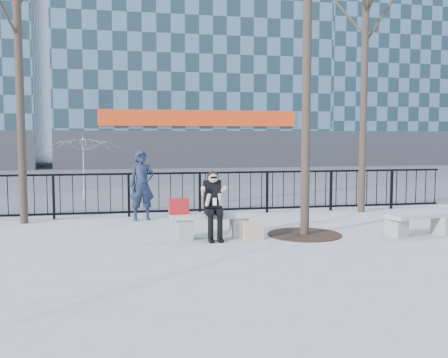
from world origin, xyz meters
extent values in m
plane|color=#969691|center=(0.00, 0.00, 0.00)|extent=(120.00, 120.00, 0.00)
cube|color=#474747|center=(0.00, 15.00, 0.00)|extent=(60.00, 23.00, 0.01)
cube|color=black|center=(0.00, 3.00, 1.08)|extent=(14.00, 0.05, 0.05)
cube|color=black|center=(0.00, 3.00, 0.12)|extent=(14.00, 0.05, 0.05)
cube|color=#2D2D30|center=(3.00, 21.96, 1.20)|extent=(18.00, 0.08, 2.40)
cube|color=#BB300C|center=(3.00, 21.90, 3.20)|extent=(12.60, 0.12, 1.00)
cube|color=slate|center=(20.00, 27.00, 10.00)|extent=(16.00, 10.00, 20.00)
cube|color=#2D2D30|center=(20.00, 21.96, 1.20)|extent=(16.00, 0.08, 2.40)
cylinder|color=black|center=(1.90, -0.10, 3.75)|extent=(0.18, 0.18, 7.50)
cylinder|color=black|center=(-4.00, 2.50, 3.25)|extent=(0.18, 0.18, 6.50)
cylinder|color=black|center=(4.50, 2.60, 3.50)|extent=(0.18, 0.18, 7.00)
cylinder|color=black|center=(1.90, -0.10, 0.01)|extent=(1.50, 1.50, 0.02)
cube|color=slate|center=(-0.55, 0.00, 0.20)|extent=(0.32, 0.38, 0.40)
cube|color=slate|center=(0.55, 0.00, 0.20)|extent=(0.32, 0.38, 0.40)
cube|color=gray|center=(0.00, 0.00, 0.45)|extent=(1.65, 0.46, 0.09)
cube|color=slate|center=(3.68, -0.59, 0.19)|extent=(0.30, 0.36, 0.37)
cube|color=slate|center=(4.71, -0.59, 0.19)|extent=(0.30, 0.36, 0.37)
cube|color=gray|center=(4.19, -0.59, 0.42)|extent=(1.54, 0.43, 0.08)
cube|color=#B11517|center=(-0.66, 0.02, 0.65)|extent=(0.39, 0.21, 0.31)
cube|color=beige|center=(0.76, -0.32, 0.18)|extent=(0.39, 0.17, 0.36)
imported|color=black|center=(-1.29, 2.40, 0.84)|extent=(0.68, 0.51, 1.68)
imported|color=yellow|center=(-2.97, 6.37, 1.02)|extent=(2.85, 2.88, 2.05)
camera|label=1|loc=(-1.67, -9.64, 2.00)|focal=40.00mm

